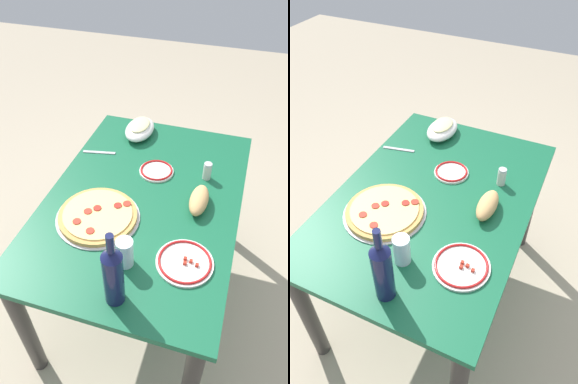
{
  "view_description": "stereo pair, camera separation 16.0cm",
  "coord_description": "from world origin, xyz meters",
  "views": [
    {
      "loc": [
        -1.13,
        -0.35,
        1.85
      ],
      "look_at": [
        0.0,
        0.0,
        0.77
      ],
      "focal_mm": 33.58,
      "sensor_mm": 36.0,
      "label": 1
    },
    {
      "loc": [
        -1.08,
        -0.5,
        1.85
      ],
      "look_at": [
        0.0,
        0.0,
        0.77
      ],
      "focal_mm": 33.58,
      "sensor_mm": 36.0,
      "label": 2
    }
  ],
  "objects": [
    {
      "name": "bread_loaf",
      "position": [
        0.01,
        -0.25,
        0.78
      ],
      "size": [
        0.19,
        0.08,
        0.07
      ],
      "primitive_type": "ellipsoid",
      "color": "tan",
      "rests_on": "dining_table"
    },
    {
      "name": "pepperoni_pizza",
      "position": [
        -0.18,
        0.15,
        0.75
      ],
      "size": [
        0.36,
        0.36,
        0.03
      ],
      "color": "#B7B7BC",
      "rests_on": "dining_table"
    },
    {
      "name": "baked_pasta_dish",
      "position": [
        0.48,
        0.17,
        0.78
      ],
      "size": [
        0.24,
        0.15,
        0.08
      ],
      "color": "white",
      "rests_on": "dining_table"
    },
    {
      "name": "wine_bottle",
      "position": [
        -0.52,
        -0.06,
        0.88
      ],
      "size": [
        0.07,
        0.07,
        0.33
      ],
      "color": "#141942",
      "rests_on": "dining_table"
    },
    {
      "name": "side_plate_near",
      "position": [
        0.19,
        -0.01,
        0.75
      ],
      "size": [
        0.17,
        0.17,
        0.02
      ],
      "color": "white",
      "rests_on": "dining_table"
    },
    {
      "name": "side_plate_far",
      "position": [
        -0.31,
        -0.25,
        0.75
      ],
      "size": [
        0.22,
        0.22,
        0.02
      ],
      "color": "white",
      "rests_on": "dining_table"
    },
    {
      "name": "dining_table",
      "position": [
        0.0,
        0.0,
        0.61
      ],
      "size": [
        1.25,
        0.85,
        0.74
      ],
      "color": "#145938",
      "rests_on": "ground"
    },
    {
      "name": "water_glass",
      "position": [
        -0.37,
        -0.04,
        0.8
      ],
      "size": [
        0.07,
        0.07,
        0.12
      ],
      "primitive_type": "cylinder",
      "color": "silver",
      "rests_on": "dining_table"
    },
    {
      "name": "ground_plane",
      "position": [
        0.0,
        0.0,
        0.0
      ],
      "size": [
        8.0,
        8.0,
        0.0
      ],
      "primitive_type": "plane",
      "color": "tan",
      "rests_on": "ground"
    },
    {
      "name": "spice_shaker",
      "position": [
        0.22,
        -0.25,
        0.78
      ],
      "size": [
        0.04,
        0.04,
        0.09
      ],
      "color": "silver",
      "rests_on": "dining_table"
    },
    {
      "name": "fork_right",
      "position": [
        0.25,
        0.32,
        0.74
      ],
      "size": [
        0.05,
        0.17,
        0.0
      ],
      "primitive_type": "cube",
      "rotation": [
        0.0,
        0.0,
        4.91
      ],
      "color": "#B7B7BC",
      "rests_on": "dining_table"
    }
  ]
}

